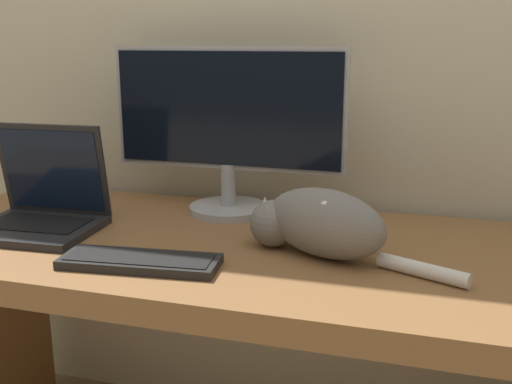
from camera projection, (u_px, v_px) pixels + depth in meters
wall_back at (268, 5)px, 1.71m from camera, size 6.40×0.06×2.60m
desk at (223, 295)px, 1.49m from camera, size 1.64×0.72×0.73m
monitor at (228, 125)px, 1.63m from camera, size 0.65×0.22×0.46m
laptop at (40, 209)px, 1.53m from camera, size 0.32×0.27×0.26m
external_keyboard at (140, 261)px, 1.29m from camera, size 0.35×0.15×0.02m
cat at (318, 222)px, 1.34m from camera, size 0.50×0.24×0.16m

